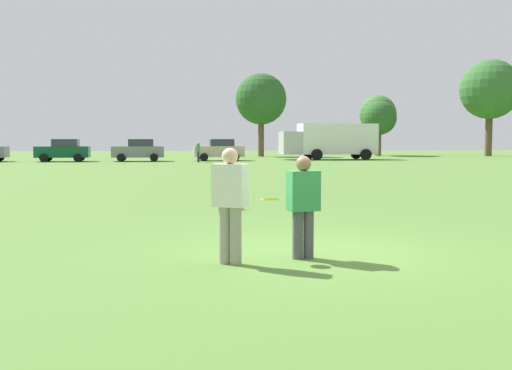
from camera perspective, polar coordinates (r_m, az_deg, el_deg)
ground_plane at (r=9.76m, az=5.50°, el=-6.38°), size 167.54×167.54×0.00m
player_thrower at (r=8.68m, az=-2.49°, el=-1.33°), size 0.55×0.46×1.70m
player_defender at (r=9.10m, az=4.53°, el=-1.57°), size 0.51×0.37×1.57m
frisbee at (r=8.95m, az=1.31°, el=-1.38°), size 0.27×0.27×0.07m
traffic_cone at (r=15.49m, az=-1.83°, el=-1.50°), size 0.32×0.32×0.48m
parked_car_center at (r=50.91m, az=-17.90°, el=3.18°), size 4.30×2.41×1.82m
parked_car_mid_right at (r=49.96m, az=-11.12°, el=3.29°), size 4.30×2.41×1.82m
parked_car_near_right at (r=50.66m, az=-3.52°, el=3.38°), size 4.30×2.41×1.82m
box_truck at (r=53.63m, az=7.10°, el=4.30°), size 8.63×3.34×3.18m
bystander_sideline_watcher at (r=47.08m, az=-5.53°, el=3.28°), size 0.29×0.46×1.62m
tree_center_elm at (r=62.64m, az=0.49°, el=8.17°), size 5.30×5.30×8.62m
tree_east_birch at (r=65.75m, az=11.71°, el=6.27°), size 3.64×3.64×5.91m
tree_east_oak at (r=68.30m, az=11.54°, el=6.65°), size 4.12×4.12×6.69m
tree_far_east_pine at (r=68.89m, az=21.41°, el=8.46°), size 6.31×6.31×10.26m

